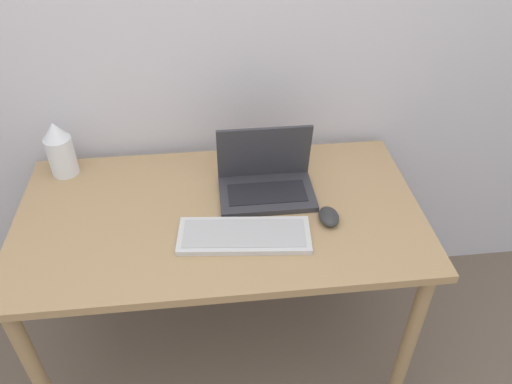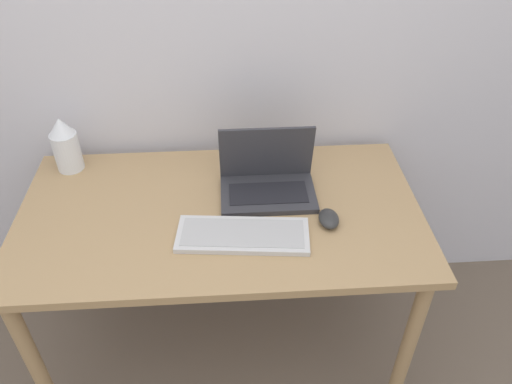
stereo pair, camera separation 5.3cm
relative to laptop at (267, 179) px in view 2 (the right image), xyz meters
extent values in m
cube|color=silver|center=(-0.17, 0.34, 0.43)|extent=(6.00, 0.05, 2.50)
cube|color=tan|center=(-0.17, -0.09, -0.07)|extent=(1.36, 0.73, 0.03)
cylinder|color=tan|center=(-0.79, -0.41, -0.45)|extent=(0.05, 0.05, 0.73)
cylinder|color=tan|center=(0.46, -0.41, -0.45)|extent=(0.05, 0.05, 0.73)
cylinder|color=tan|center=(-0.79, 0.22, -0.45)|extent=(0.05, 0.05, 0.73)
cylinder|color=tan|center=(0.46, 0.22, -0.45)|extent=(0.05, 0.05, 0.73)
cube|color=#333338|center=(0.00, -0.03, -0.04)|extent=(0.33, 0.22, 0.02)
cube|color=black|center=(0.00, -0.04, -0.03)|extent=(0.27, 0.12, 0.00)
cube|color=#333338|center=(0.00, 0.06, 0.07)|extent=(0.33, 0.04, 0.21)
cube|color=black|center=(0.00, 0.07, 0.08)|extent=(0.29, 0.03, 0.18)
cube|color=silver|center=(-0.10, -0.23, -0.04)|extent=(0.43, 0.20, 0.02)
cube|color=#B2B2B2|center=(-0.10, -0.23, -0.03)|extent=(0.39, 0.16, 0.00)
ellipsoid|color=#2D2D2D|center=(0.19, -0.18, -0.03)|extent=(0.07, 0.10, 0.04)
cylinder|color=white|center=(-0.72, 0.19, 0.02)|extent=(0.10, 0.10, 0.15)
cone|color=white|center=(-0.72, 0.19, 0.13)|extent=(0.09, 0.09, 0.06)
camera|label=1|loc=(-0.18, -1.37, 1.04)|focal=35.00mm
camera|label=2|loc=(-0.13, -1.38, 1.04)|focal=35.00mm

